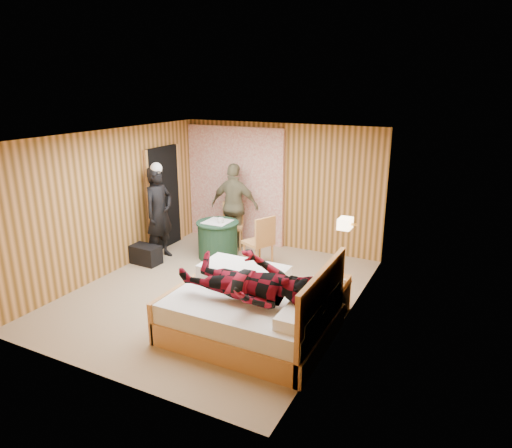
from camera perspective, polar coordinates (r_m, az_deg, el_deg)
The scene contains 23 objects.
floor at distance 7.48m, azimuth -4.91°, elevation -8.44°, with size 4.20×5.00×0.01m, color tan.
ceiling at distance 6.79m, azimuth -5.46°, elevation 10.95°, with size 4.20×5.00×0.01m, color white.
wall_back at distance 9.19m, azimuth 3.05°, elevation 4.71°, with size 4.20×0.02×2.50m, color tan.
wall_left at distance 8.30m, azimuth -17.62°, elevation 2.58°, with size 0.02×5.00×2.50m, color tan.
wall_right at distance 6.24m, azimuth 11.50°, elevation -1.67°, with size 0.02×5.00×2.50m, color tan.
curtain at distance 9.57m, azimuth -2.64°, elevation 4.92°, with size 2.20×0.08×2.40m, color white.
doorway at distance 9.35m, azimuth -11.42°, elevation 3.20°, with size 0.06×0.90×2.05m, color black.
wall_lamp at distance 6.68m, azimuth 11.11°, elevation 0.07°, with size 0.26×0.24×0.16m.
bed at distance 6.16m, azimuth -0.24°, elevation -10.90°, with size 2.09×1.65×1.13m.
nightstand at distance 6.77m, azimuth 9.50°, elevation -8.86°, with size 0.42×0.57×0.55m.
round_table at distance 8.80m, azimuth -4.79°, elevation -1.90°, with size 0.81×0.81×0.72m.
chair_far at distance 9.28m, azimuth -2.94°, elevation 0.31°, with size 0.55×0.55×0.93m.
chair_near at distance 8.13m, azimuth 0.65°, elevation -1.85°, with size 0.60×0.60×0.99m.
duffel_bag at distance 8.78m, azimuth -13.75°, elevation -3.70°, with size 0.61×0.33×0.35m, color black.
sneaker_left at distance 7.86m, azimuth -2.96°, elevation -6.55°, with size 0.31×0.12×0.14m, color white.
sneaker_right at distance 7.74m, azimuth -6.25°, elevation -7.13°, with size 0.24×0.10×0.11m, color white.
woman_standing at distance 8.79m, azimuth -12.02°, elevation 1.32°, with size 0.65×0.42×1.77m, color black.
man_at_table at distance 9.21m, azimuth -2.68°, elevation 2.27°, with size 1.01×0.42×1.72m, color #716A4B.
man_on_bed at distance 5.68m, azimuth -1.04°, elevation -5.97°, with size 1.77×0.67×0.86m, color maroon.
book_lower at distance 6.61m, azimuth 9.49°, elevation -6.90°, with size 0.17×0.22×0.02m, color white.
book_upper at distance 6.60m, azimuth 9.49°, elevation -6.74°, with size 0.16×0.22×0.02m, color white.
cup_nightstand at distance 6.76m, azimuth 9.96°, elevation -6.05°, with size 0.10×0.10×0.09m, color white.
cup_table at distance 8.58m, azimuth -4.46°, elevation 0.46°, with size 0.12×0.12×0.10m, color white.
Camera 1 is at (3.58, -5.73, 3.22)m, focal length 32.00 mm.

